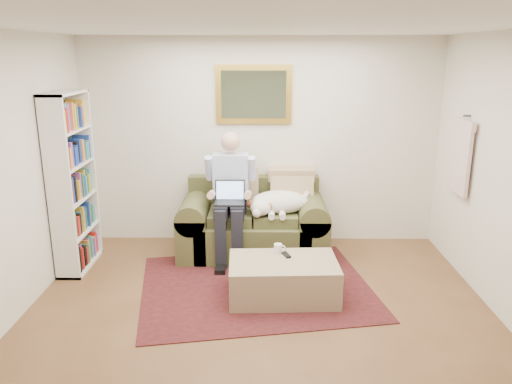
{
  "coord_description": "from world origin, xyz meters",
  "views": [
    {
      "loc": [
        0.02,
        -3.76,
        2.41
      ],
      "look_at": [
        -0.04,
        1.41,
        0.95
      ],
      "focal_mm": 35.0,
      "sensor_mm": 36.0,
      "label": 1
    }
  ],
  "objects_px": {
    "ottoman": "(283,279)",
    "bookshelf": "(72,183)",
    "sleeping_dog": "(280,202)",
    "coffee_mug": "(278,249)",
    "seated_man": "(230,198)",
    "sofa": "(253,229)",
    "laptop": "(230,197)"
  },
  "relations": [
    {
      "from": "coffee_mug",
      "to": "laptop",
      "type": "bearing_deg",
      "value": 126.51
    },
    {
      "from": "seated_man",
      "to": "bookshelf",
      "type": "relative_size",
      "value": 0.75
    },
    {
      "from": "seated_man",
      "to": "bookshelf",
      "type": "bearing_deg",
      "value": -171.82
    },
    {
      "from": "sofa",
      "to": "coffee_mug",
      "type": "distance_m",
      "value": 1.01
    },
    {
      "from": "sofa",
      "to": "laptop",
      "type": "xyz_separation_m",
      "value": [
        -0.27,
        -0.23,
        0.48
      ]
    },
    {
      "from": "seated_man",
      "to": "ottoman",
      "type": "relative_size",
      "value": 1.39
    },
    {
      "from": "laptop",
      "to": "ottoman",
      "type": "relative_size",
      "value": 0.32
    },
    {
      "from": "sleeping_dog",
      "to": "ottoman",
      "type": "height_order",
      "value": "sleeping_dog"
    },
    {
      "from": "ottoman",
      "to": "bookshelf",
      "type": "distance_m",
      "value": 2.59
    },
    {
      "from": "ottoman",
      "to": "bookshelf",
      "type": "relative_size",
      "value": 0.54
    },
    {
      "from": "seated_man",
      "to": "ottoman",
      "type": "bearing_deg",
      "value": -59.59
    },
    {
      "from": "seated_man",
      "to": "ottoman",
      "type": "height_order",
      "value": "seated_man"
    },
    {
      "from": "sleeping_dog",
      "to": "bookshelf",
      "type": "distance_m",
      "value": 2.38
    },
    {
      "from": "ottoman",
      "to": "sofa",
      "type": "bearing_deg",
      "value": 105.41
    },
    {
      "from": "sofa",
      "to": "ottoman",
      "type": "xyz_separation_m",
      "value": [
        0.32,
        -1.17,
        -0.11
      ]
    },
    {
      "from": "sofa",
      "to": "coffee_mug",
      "type": "height_order",
      "value": "sofa"
    },
    {
      "from": "coffee_mug",
      "to": "sofa",
      "type": "bearing_deg",
      "value": 105.84
    },
    {
      "from": "bookshelf",
      "to": "laptop",
      "type": "bearing_deg",
      "value": 5.95
    },
    {
      "from": "ottoman",
      "to": "sleeping_dog",
      "type": "bearing_deg",
      "value": 90.1
    },
    {
      "from": "sleeping_dog",
      "to": "coffee_mug",
      "type": "distance_m",
      "value": 0.91
    },
    {
      "from": "sleeping_dog",
      "to": "bookshelf",
      "type": "relative_size",
      "value": 0.37
    },
    {
      "from": "laptop",
      "to": "sleeping_dog",
      "type": "relative_size",
      "value": 0.47
    },
    {
      "from": "ottoman",
      "to": "bookshelf",
      "type": "bearing_deg",
      "value": 162.13
    },
    {
      "from": "sofa",
      "to": "sleeping_dog",
      "type": "xyz_separation_m",
      "value": [
        0.32,
        -0.09,
        0.37
      ]
    },
    {
      "from": "seated_man",
      "to": "laptop",
      "type": "height_order",
      "value": "seated_man"
    },
    {
      "from": "laptop",
      "to": "bookshelf",
      "type": "relative_size",
      "value": 0.17
    },
    {
      "from": "coffee_mug",
      "to": "ottoman",
      "type": "bearing_deg",
      "value": -76.65
    },
    {
      "from": "sofa",
      "to": "coffee_mug",
      "type": "xyz_separation_m",
      "value": [
        0.27,
        -0.96,
        0.13
      ]
    },
    {
      "from": "sofa",
      "to": "laptop",
      "type": "relative_size",
      "value": 5.15
    },
    {
      "from": "sleeping_dog",
      "to": "ottoman",
      "type": "xyz_separation_m",
      "value": [
        0.0,
        -1.08,
        -0.49
      ]
    },
    {
      "from": "laptop",
      "to": "sleeping_dog",
      "type": "xyz_separation_m",
      "value": [
        0.59,
        0.14,
        -0.1
      ]
    },
    {
      "from": "sofa",
      "to": "bookshelf",
      "type": "height_order",
      "value": "bookshelf"
    }
  ]
}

